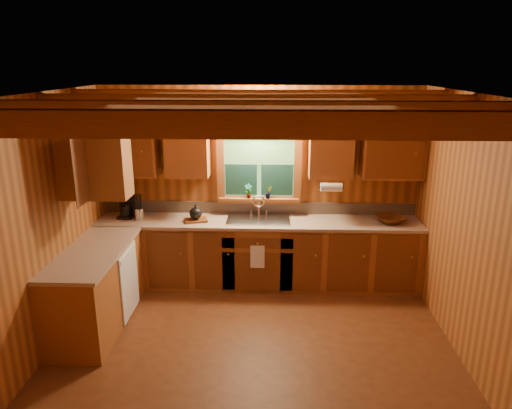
{
  "coord_description": "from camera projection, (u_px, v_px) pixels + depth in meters",
  "views": [
    {
      "loc": [
        0.19,
        -4.27,
        2.87
      ],
      "look_at": [
        0.0,
        0.8,
        1.35
      ],
      "focal_mm": 33.28,
      "sensor_mm": 36.0,
      "label": 1
    }
  ],
  "objects": [
    {
      "name": "ceiling_beams",
      "position": [
        253.0,
        107.0,
        4.21
      ],
      "size": [
        4.2,
        2.54,
        0.18
      ],
      "color": "brown",
      "rests_on": "room"
    },
    {
      "name": "window_sill",
      "position": [
        259.0,
        199.0,
        6.34
      ],
      "size": [
        1.06,
        0.14,
        0.04
      ],
      "primitive_type": "cube",
      "color": "brown",
      "rests_on": "room"
    },
    {
      "name": "coffee_maker",
      "position": [
        126.0,
        205.0,
        6.27
      ],
      "size": [
        0.19,
        0.24,
        0.34
      ],
      "rotation": [
        0.0,
        0.0,
        -0.06
      ],
      "color": "black",
      "rests_on": "countertop"
    },
    {
      "name": "window",
      "position": [
        259.0,
        168.0,
        6.27
      ],
      "size": [
        1.12,
        0.08,
        1.0
      ],
      "color": "brown",
      "rests_on": "room"
    },
    {
      "name": "wicker_basket",
      "position": [
        390.0,
        219.0,
        6.08
      ],
      "size": [
        0.45,
        0.45,
        0.09
      ],
      "primitive_type": "imported",
      "rotation": [
        0.0,
        0.0,
        0.3
      ],
      "color": "#48230C",
      "rests_on": "countertop"
    },
    {
      "name": "backsplash",
      "position": [
        259.0,
        208.0,
        6.44
      ],
      "size": [
        4.2,
        0.02,
        0.16
      ],
      "primitive_type": "cube",
      "color": "tan",
      "rests_on": "room"
    },
    {
      "name": "countertop",
      "position": [
        219.0,
        229.0,
        5.92
      ],
      "size": [
        4.2,
        2.24,
        0.04
      ],
      "color": "tan",
      "rests_on": "base_cabinets"
    },
    {
      "name": "wall_sconce",
      "position": [
        259.0,
        121.0,
        5.97
      ],
      "size": [
        0.45,
        0.21,
        0.17
      ],
      "color": "black",
      "rests_on": "room"
    },
    {
      "name": "teakettle",
      "position": [
        196.0,
        213.0,
        6.12
      ],
      "size": [
        0.16,
        0.16,
        0.2
      ],
      "rotation": [
        0.0,
        0.0,
        -0.3
      ],
      "color": "black",
      "rests_on": "cutting_board"
    },
    {
      "name": "potted_plant_left",
      "position": [
        248.0,
        191.0,
        6.28
      ],
      "size": [
        0.11,
        0.08,
        0.2
      ],
      "primitive_type": "imported",
      "rotation": [
        0.0,
        0.0,
        0.07
      ],
      "color": "#633115",
      "rests_on": "window_sill"
    },
    {
      "name": "sink",
      "position": [
        258.0,
        223.0,
        6.21
      ],
      "size": [
        0.82,
        0.48,
        0.43
      ],
      "color": "silver",
      "rests_on": "countertop"
    },
    {
      "name": "paper_towel_roll",
      "position": [
        331.0,
        187.0,
        5.96
      ],
      "size": [
        0.27,
        0.11,
        0.11
      ],
      "primitive_type": "cylinder",
      "rotation": [
        0.0,
        1.57,
        0.0
      ],
      "color": "white",
      "rests_on": "upper_cabinets"
    },
    {
      "name": "utensil_crock",
      "position": [
        139.0,
        213.0,
        6.19
      ],
      "size": [
        0.12,
        0.12,
        0.35
      ],
      "rotation": [
        0.0,
        0.0,
        0.3
      ],
      "color": "silver",
      "rests_on": "countertop"
    },
    {
      "name": "upper_cabinets",
      "position": [
        212.0,
        151.0,
        5.78
      ],
      "size": [
        4.19,
        1.77,
        0.78
      ],
      "color": "brown",
      "rests_on": "room"
    },
    {
      "name": "room",
      "position": [
        253.0,
        233.0,
        4.55
      ],
      "size": [
        4.2,
        4.2,
        4.2
      ],
      "color": "#5D3016",
      "rests_on": "ground"
    },
    {
      "name": "base_cabinets",
      "position": [
        219.0,
        262.0,
        6.04
      ],
      "size": [
        4.2,
        2.22,
        0.86
      ],
      "color": "brown",
      "rests_on": "ground"
    },
    {
      "name": "dishwasher_panel",
      "position": [
        129.0,
        282.0,
        5.5
      ],
      "size": [
        0.02,
        0.6,
        0.8
      ],
      "primitive_type": "cube",
      "color": "white",
      "rests_on": "base_cabinets"
    },
    {
      "name": "potted_plant_right",
      "position": [
        268.0,
        192.0,
        6.28
      ],
      "size": [
        0.12,
        0.11,
        0.17
      ],
      "primitive_type": "imported",
      "rotation": [
        0.0,
        0.0,
        0.38
      ],
      "color": "#633115",
      "rests_on": "window_sill"
    },
    {
      "name": "dish_towel",
      "position": [
        257.0,
        257.0,
        5.98
      ],
      "size": [
        0.18,
        0.01,
        0.3
      ],
      "primitive_type": "cube",
      "color": "white",
      "rests_on": "base_cabinets"
    },
    {
      "name": "cutting_board",
      "position": [
        196.0,
        220.0,
        6.14
      ],
      "size": [
        0.33,
        0.28,
        0.03
      ],
      "primitive_type": "cube",
      "rotation": [
        0.0,
        0.0,
        0.27
      ],
      "color": "#633115",
      "rests_on": "countertop"
    }
  ]
}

